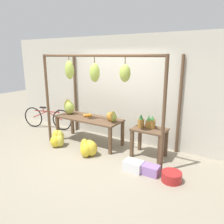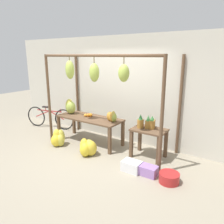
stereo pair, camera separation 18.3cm
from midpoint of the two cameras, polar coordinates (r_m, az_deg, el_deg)
name	(u,v)px [view 2 (the right image)]	position (r m, az deg, el deg)	size (l,w,h in m)	color
ground_plane	(89,158)	(5.15, -5.00, -11.83)	(20.00, 20.00, 0.00)	gray
shop_wall_back	(123,89)	(5.90, 3.73, 5.89)	(8.00, 0.08, 2.80)	beige
stall_awning	(101,84)	(5.07, -1.97, 7.45)	(3.24, 1.23, 2.31)	brown
display_table_main	(89,121)	(5.80, -5.03, -2.27)	(1.82, 0.70, 0.70)	brown
display_table_side	(149,136)	(5.07, 10.63, -6.20)	(0.76, 0.54, 0.68)	brown
banana_pile_on_table	(70,107)	(6.18, -10.04, 1.31)	(0.36, 0.34, 0.41)	#9EB247
orange_pile	(88,115)	(5.82, -5.28, -0.82)	(0.20, 0.17, 0.10)	orange
pineapple_cluster	(148,123)	(5.05, 10.34, -2.73)	(0.39, 0.35, 0.32)	olive
banana_pile_ground_left	(58,139)	(5.86, -12.94, -6.79)	(0.38, 0.49, 0.44)	gold
banana_pile_ground_right	(88,148)	(5.23, -5.36, -9.27)	(0.53, 0.50, 0.39)	gold
fruit_crate_white	(132,166)	(4.59, 6.31, -13.88)	(0.38, 0.26, 0.21)	silver
blue_bucket	(169,178)	(4.37, 15.92, -16.20)	(0.38, 0.38, 0.19)	#AD2323
parked_bicycle	(50,117)	(7.29, -15.26, -1.38)	(1.68, 0.45, 0.71)	black
papaya_pile	(112,117)	(5.35, 1.01, -1.24)	(0.30, 0.21, 0.28)	gold
fruit_crate_purple	(148,171)	(4.50, 10.67, -14.83)	(0.34, 0.23, 0.19)	#9970B7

